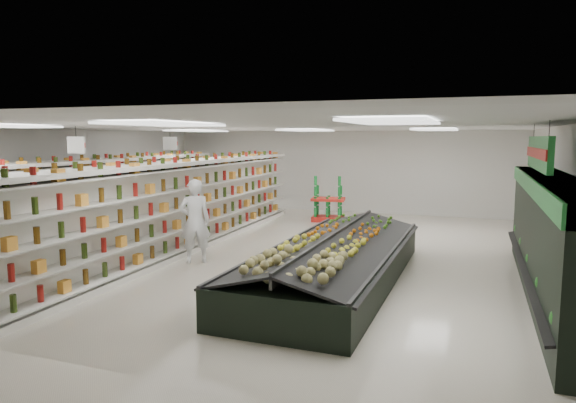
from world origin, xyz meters
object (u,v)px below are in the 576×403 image
at_px(gondola_left, 86,203).
at_px(shopper_background, 198,196).
at_px(gondola_center, 183,209).
at_px(soda_endcap, 328,201).
at_px(shopper_main, 195,221).
at_px(produce_island, 335,259).

bearing_deg(gondola_left, shopper_background, 72.99).
height_order(gondola_left, gondola_center, gondola_center).
distance_m(gondola_center, soda_endcap, 6.22).
height_order(soda_endcap, shopper_background, shopper_background).
xyz_separation_m(soda_endcap, shopper_main, (-1.27, -6.92, 0.28)).
height_order(shopper_main, shopper_background, shopper_main).
bearing_deg(gondola_left, shopper_main, -18.35).
bearing_deg(shopper_main, shopper_background, -97.14).
distance_m(soda_endcap, shopper_background, 4.65).
bearing_deg(produce_island, soda_endcap, 106.87).
bearing_deg(produce_island, gondola_left, 167.17).
bearing_deg(shopper_background, gondola_left, -169.44).
height_order(gondola_center, shopper_main, gondola_center).
relative_size(gondola_center, shopper_main, 6.80).
height_order(soda_endcap, shopper_main, shopper_main).
relative_size(soda_endcap, shopper_background, 0.84).
relative_size(soda_endcap, shopper_main, 0.74).
bearing_deg(gondola_center, shopper_background, 114.16).
height_order(gondola_left, soda_endcap, gondola_left).
height_order(gondola_center, produce_island, gondola_center).
bearing_deg(shopper_background, gondola_center, -127.60).
height_order(gondola_center, soda_endcap, gondola_center).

